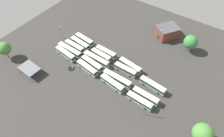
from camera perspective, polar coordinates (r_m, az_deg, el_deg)
name	(u,v)px	position (r m, az deg, el deg)	size (l,w,h in m)	color
ground_plane	(109,69)	(104.60, -0.91, -0.19)	(125.89, 125.89, 0.00)	#383533
bus_row0_slot0	(65,54)	(111.98, -12.28, 3.88)	(12.81, 3.96, 3.53)	silver
bus_row0_slot1	(70,50)	(113.55, -11.22, 4.85)	(14.65, 3.09, 3.53)	silver
bus_row0_slot2	(75,47)	(115.05, -9.92, 5.78)	(11.92, 3.08, 3.53)	silver
bus_row0_slot3	(80,43)	(116.46, -8.51, 6.62)	(12.31, 3.78, 3.53)	silver
bus_row0_slot4	(84,40)	(118.42, -7.37, 7.61)	(12.00, 3.76, 3.53)	silver
bus_row1_slot0	(87,68)	(103.30, -6.63, 0.13)	(12.25, 4.10, 3.53)	silver
bus_row1_slot1	(92,64)	(105.02, -5.37, 1.30)	(12.62, 4.07, 3.53)	silver
bus_row1_slot2	(96,59)	(106.91, -4.18, 2.48)	(14.63, 2.89, 3.53)	silver
bus_row1_slot3	(101,55)	(108.65, -2.93, 3.49)	(11.74, 3.22, 3.53)	silver
bus_row1_slot4	(106,52)	(110.23, -1.64, 4.35)	(11.83, 2.99, 3.53)	silver
bus_row2_slot0	(112,83)	(96.65, 0.07, -3.96)	(12.64, 4.01, 3.53)	silver
bus_row2_slot1	(117,79)	(98.38, 1.37, -2.71)	(14.62, 2.86, 3.53)	silver
bus_row2_slot3	(125,70)	(102.09, 3.61, -0.32)	(11.60, 2.69, 3.53)	silver
bus_row2_slot4	(130,66)	(103.94, 4.86, 0.72)	(12.48, 3.93, 3.53)	silver
bus_row3_slot0	(140,101)	(91.97, 7.40, -8.54)	(11.98, 2.93, 3.53)	silver
bus_row3_slot1	(146,96)	(93.65, 8.94, -7.30)	(12.24, 2.93, 3.53)	silver
bus_row3_slot3	(153,85)	(97.63, 10.78, -4.46)	(12.77, 3.63, 3.53)	silver
depot_building	(167,32)	(124.17, 14.51, 9.41)	(13.65, 14.23, 6.61)	brown
maintenance_shelter	(29,68)	(107.65, -21.20, 0.08)	(9.97, 7.30, 3.66)	slate
lamp_post_by_building	(160,36)	(119.01, 12.70, 8.55)	(0.56, 0.28, 7.97)	slate
lamp_post_mid_lot	(144,108)	(86.58, 8.39, -10.26)	(0.56, 0.28, 9.34)	slate
lamp_post_near_entrance	(61,32)	(121.85, -13.52, 9.47)	(0.56, 0.28, 8.05)	slate
tree_northeast	(203,133)	(85.02, 23.03, -15.63)	(7.54, 7.54, 10.53)	brown
tree_east_edge	(191,42)	(116.75, 20.21, 6.63)	(7.11, 7.11, 9.61)	brown
tree_south_edge	(4,48)	(118.33, -26.75, 4.81)	(6.52, 6.52, 9.59)	brown
puddle_centre_drain	(140,70)	(105.30, 7.44, -0.29)	(2.02, 2.02, 0.01)	black
puddle_near_shelter	(72,69)	(106.69, -10.73, -0.04)	(3.57, 3.57, 0.01)	black
puddle_front_lane	(78,61)	(109.48, -8.95, 1.87)	(1.50, 1.50, 0.01)	black
puddle_back_corner	(135,65)	(107.03, 6.22, 0.90)	(2.57, 2.57, 0.01)	black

